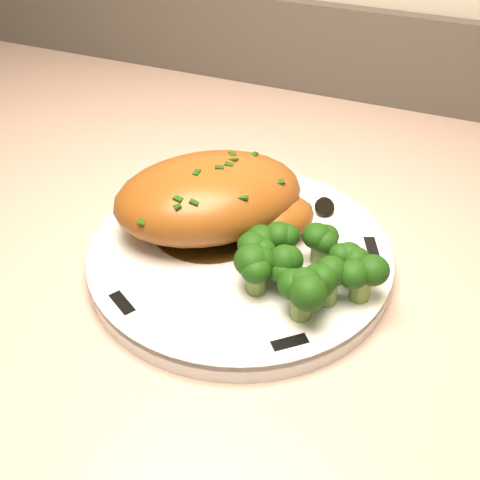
% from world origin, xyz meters
% --- Properties ---
extents(plate, '(0.34, 0.34, 0.02)m').
position_xyz_m(plate, '(-0.74, 1.61, 0.90)').
color(plate, silver).
rests_on(plate, counter).
extents(rim_accent_0, '(0.03, 0.01, 0.00)m').
position_xyz_m(rim_accent_0, '(-0.75, 1.73, 0.91)').
color(rim_accent_0, black).
rests_on(rim_accent_0, plate).
extents(rim_accent_1, '(0.02, 0.03, 0.00)m').
position_xyz_m(rim_accent_1, '(-0.85, 1.63, 0.91)').
color(rim_accent_1, black).
rests_on(rim_accent_1, plate).
extents(rim_accent_2, '(0.03, 0.02, 0.00)m').
position_xyz_m(rim_accent_2, '(-0.80, 1.51, 0.91)').
color(rim_accent_2, black).
rests_on(rim_accent_2, plate).
extents(rim_accent_3, '(0.03, 0.03, 0.00)m').
position_xyz_m(rim_accent_3, '(-0.66, 1.52, 0.91)').
color(rim_accent_3, black).
rests_on(rim_accent_3, plate).
extents(rim_accent_4, '(0.02, 0.03, 0.00)m').
position_xyz_m(rim_accent_4, '(-0.63, 1.65, 0.91)').
color(rim_accent_4, black).
rests_on(rim_accent_4, plate).
extents(gravy_pool, '(0.11, 0.11, 0.00)m').
position_xyz_m(gravy_pool, '(-0.77, 1.63, 0.91)').
color(gravy_pool, '#332009').
rests_on(gravy_pool, plate).
extents(chicken_breast, '(0.21, 0.20, 0.07)m').
position_xyz_m(chicken_breast, '(-0.77, 1.63, 0.94)').
color(chicken_breast, '#98511A').
rests_on(chicken_breast, plate).
extents(mushroom_pile, '(0.09, 0.07, 0.02)m').
position_xyz_m(mushroom_pile, '(-0.73, 1.68, 0.91)').
color(mushroom_pile, black).
rests_on(mushroom_pile, plate).
extents(broccoli_florets, '(0.12, 0.10, 0.04)m').
position_xyz_m(broccoli_florets, '(-0.67, 1.58, 0.93)').
color(broccoli_florets, olive).
rests_on(broccoli_florets, plate).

